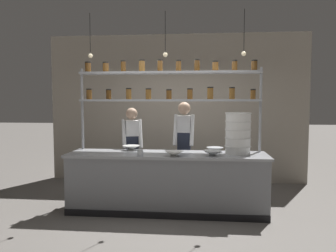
# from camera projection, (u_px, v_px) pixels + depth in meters

# --- Properties ---
(ground_plane) EXTENTS (40.00, 40.00, 0.00)m
(ground_plane) POSITION_uv_depth(u_px,v_px,m) (167.00, 211.00, 5.19)
(ground_plane) COLOR slate
(back_wall) EXTENTS (5.51, 0.12, 3.15)m
(back_wall) POSITION_uv_depth(u_px,v_px,m) (176.00, 109.00, 7.06)
(back_wall) COLOR #9E9384
(back_wall) RESTS_ON ground_plane
(prep_counter) EXTENTS (3.11, 0.76, 0.92)m
(prep_counter) POSITION_uv_depth(u_px,v_px,m) (167.00, 182.00, 5.15)
(prep_counter) COLOR gray
(prep_counter) RESTS_ON ground_plane
(spice_shelf_unit) EXTENTS (3.00, 0.28, 2.41)m
(spice_shelf_unit) POSITION_uv_depth(u_px,v_px,m) (169.00, 89.00, 5.37)
(spice_shelf_unit) COLOR #999BA0
(spice_shelf_unit) RESTS_ON ground_plane
(chef_left) EXTENTS (0.41, 0.35, 1.62)m
(chef_left) POSITION_uv_depth(u_px,v_px,m) (132.00, 146.00, 5.86)
(chef_left) COLOR black
(chef_left) RESTS_ON ground_plane
(chef_center) EXTENTS (0.38, 0.31, 1.72)m
(chef_center) POSITION_uv_depth(u_px,v_px,m) (184.00, 143.00, 5.77)
(chef_center) COLOR black
(chef_center) RESTS_ON ground_plane
(container_stack) EXTENTS (0.40, 0.40, 0.64)m
(container_stack) POSITION_uv_depth(u_px,v_px,m) (238.00, 133.00, 5.03)
(container_stack) COLOR white
(container_stack) RESTS_ON prep_counter
(prep_bowl_near_left) EXTENTS (0.27, 0.27, 0.07)m
(prep_bowl_near_left) POSITION_uv_depth(u_px,v_px,m) (215.00, 150.00, 5.26)
(prep_bowl_near_left) COLOR #B2B7BC
(prep_bowl_near_left) RESTS_ON prep_counter
(prep_bowl_center_front) EXTENTS (0.27, 0.27, 0.07)m
(prep_bowl_center_front) POSITION_uv_depth(u_px,v_px,m) (174.00, 154.00, 4.85)
(prep_bowl_center_front) COLOR silver
(prep_bowl_center_front) RESTS_ON prep_counter
(prep_bowl_center_back) EXTENTS (0.28, 0.28, 0.08)m
(prep_bowl_center_back) POSITION_uv_depth(u_px,v_px,m) (212.00, 153.00, 4.89)
(prep_bowl_center_back) COLOR silver
(prep_bowl_center_back) RESTS_ON prep_counter
(prep_bowl_near_right) EXTENTS (0.29, 0.29, 0.08)m
(prep_bowl_near_right) POSITION_uv_depth(u_px,v_px,m) (131.00, 148.00, 5.44)
(prep_bowl_near_right) COLOR silver
(prep_bowl_near_right) RESTS_ON prep_counter
(serving_cup_front) EXTENTS (0.09, 0.09, 0.10)m
(serving_cup_front) POSITION_uv_depth(u_px,v_px,m) (140.00, 153.00, 4.86)
(serving_cup_front) COLOR #B2B7BC
(serving_cup_front) RESTS_ON prep_counter
(pendant_light_row) EXTENTS (2.43, 0.07, 0.69)m
(pendant_light_row) POSITION_uv_depth(u_px,v_px,m) (165.00, 52.00, 5.00)
(pendant_light_row) COLOR black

